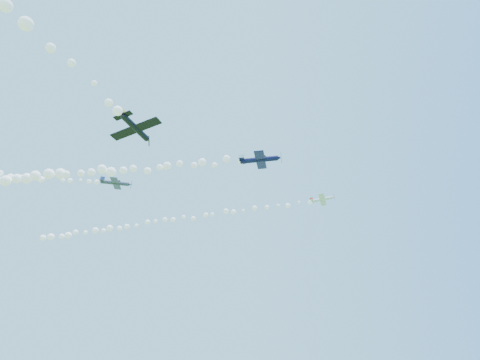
{
  "coord_description": "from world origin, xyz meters",
  "views": [
    {
      "loc": [
        1.87,
        -75.74,
        7.46
      ],
      "look_at": [
        3.98,
        -7.54,
        46.79
      ],
      "focal_mm": 30.0,
      "sensor_mm": 36.0,
      "label": 1
    }
  ],
  "objects_px": {
    "plane_grey": "(116,183)",
    "plane_black": "(136,128)",
    "plane_navy": "(260,160)",
    "plane_white": "(322,199)"
  },
  "relations": [
    {
      "from": "plane_grey",
      "to": "plane_black",
      "type": "distance_m",
      "value": 37.07
    },
    {
      "from": "plane_navy",
      "to": "plane_grey",
      "type": "bearing_deg",
      "value": 168.0
    },
    {
      "from": "plane_navy",
      "to": "plane_black",
      "type": "relative_size",
      "value": 1.32
    },
    {
      "from": "plane_navy",
      "to": "plane_grey",
      "type": "distance_m",
      "value": 31.04
    },
    {
      "from": "plane_white",
      "to": "plane_navy",
      "type": "bearing_deg",
      "value": -102.55
    },
    {
      "from": "plane_navy",
      "to": "plane_black",
      "type": "height_order",
      "value": "plane_navy"
    },
    {
      "from": "plane_black",
      "to": "plane_navy",
      "type": "bearing_deg",
      "value": -14.86
    },
    {
      "from": "plane_navy",
      "to": "plane_black",
      "type": "distance_m",
      "value": 29.42
    },
    {
      "from": "plane_white",
      "to": "plane_grey",
      "type": "height_order",
      "value": "plane_white"
    },
    {
      "from": "plane_white",
      "to": "plane_grey",
      "type": "relative_size",
      "value": 0.99
    }
  ]
}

